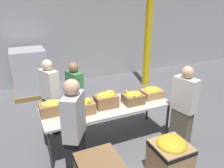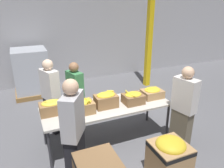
% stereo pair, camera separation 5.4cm
% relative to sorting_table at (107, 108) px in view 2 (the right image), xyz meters
% --- Properties ---
extents(ground_plane, '(30.00, 30.00, 0.00)m').
position_rel_sorting_table_xyz_m(ground_plane, '(0.00, 0.00, -0.75)').
color(ground_plane, slate).
extents(wall_back, '(16.00, 0.08, 4.00)m').
position_rel_sorting_table_xyz_m(wall_back, '(0.00, 3.85, 1.25)').
color(wall_back, '#A8A8AD').
rests_on(wall_back, ground_plane).
extents(sorting_table, '(2.48, 0.87, 0.80)m').
position_rel_sorting_table_xyz_m(sorting_table, '(0.00, 0.00, 0.00)').
color(sorting_table, beige).
rests_on(sorting_table, ground_plane).
extents(banana_box_0, '(0.44, 0.29, 0.27)m').
position_rel_sorting_table_xyz_m(banana_box_0, '(-1.02, 0.11, 0.18)').
color(banana_box_0, olive).
rests_on(banana_box_0, sorting_table).
extents(banana_box_1, '(0.41, 0.32, 0.28)m').
position_rel_sorting_table_xyz_m(banana_box_1, '(-0.51, -0.07, 0.18)').
color(banana_box_1, '#A37A4C').
rests_on(banana_box_1, sorting_table).
extents(banana_box_2, '(0.43, 0.28, 0.30)m').
position_rel_sorting_table_xyz_m(banana_box_2, '(-0.03, -0.02, 0.20)').
color(banana_box_2, olive).
rests_on(banana_box_2, sorting_table).
extents(banana_box_3, '(0.39, 0.33, 0.25)m').
position_rel_sorting_table_xyz_m(banana_box_3, '(0.51, -0.09, 0.17)').
color(banana_box_3, olive).
rests_on(banana_box_3, sorting_table).
extents(banana_box_4, '(0.42, 0.33, 0.23)m').
position_rel_sorting_table_xyz_m(banana_box_4, '(1.01, -0.01, 0.16)').
color(banana_box_4, tan).
rests_on(banana_box_4, sorting_table).
extents(volunteer_0, '(0.36, 0.48, 1.62)m').
position_rel_sorting_table_xyz_m(volunteer_0, '(-0.93, 0.82, 0.06)').
color(volunteer_0, black).
rests_on(volunteer_0, ground_plane).
extents(volunteer_1, '(0.32, 0.48, 1.63)m').
position_rel_sorting_table_xyz_m(volunteer_1, '(1.25, -0.71, 0.07)').
color(volunteer_1, '#6B604C').
rests_on(volunteer_1, ground_plane).
extents(volunteer_2, '(0.31, 0.45, 1.53)m').
position_rel_sorting_table_xyz_m(volunteer_2, '(-0.43, 0.74, 0.01)').
color(volunteer_2, '#6B604C').
rests_on(volunteer_2, ground_plane).
extents(volunteer_3, '(0.44, 0.51, 1.71)m').
position_rel_sorting_table_xyz_m(volunteer_3, '(-0.84, -0.74, 0.10)').
color(volunteer_3, black).
rests_on(volunteer_3, ground_plane).
extents(donation_bin_1, '(0.56, 0.56, 0.71)m').
position_rel_sorting_table_xyz_m(donation_bin_1, '(0.54, -1.28, -0.37)').
color(donation_bin_1, tan).
rests_on(donation_bin_1, ground_plane).
extents(support_pillar, '(0.16, 0.16, 4.00)m').
position_rel_sorting_table_xyz_m(support_pillar, '(2.41, 2.38, 1.25)').
color(support_pillar, yellow).
rests_on(support_pillar, ground_plane).
extents(pallet_stack_0, '(1.04, 1.04, 1.39)m').
position_rel_sorting_table_xyz_m(pallet_stack_0, '(-1.17, 3.11, -0.06)').
color(pallet_stack_0, olive).
rests_on(pallet_stack_0, ground_plane).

